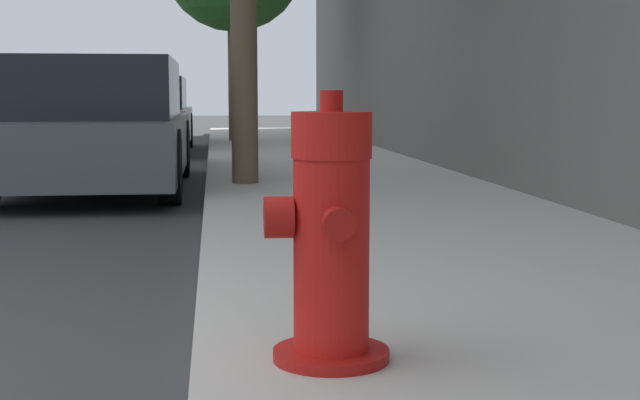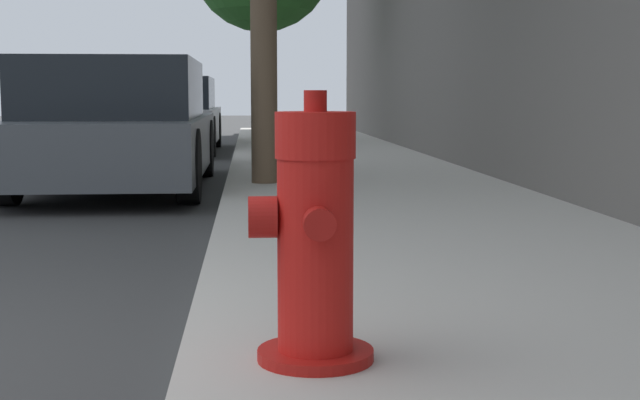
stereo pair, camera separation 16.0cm
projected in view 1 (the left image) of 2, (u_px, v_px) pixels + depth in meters
name	position (u px, v px, depth m)	size (l,w,h in m)	color
sidewalk_slab	(613.00, 376.00, 2.86)	(2.69, 40.00, 0.14)	#B7B2A8
fire_hydrant	(330.00, 241.00, 2.75)	(0.39, 0.38, 0.84)	#A91511
parked_car_near	(96.00, 127.00, 9.03)	(1.80, 4.39, 1.32)	#4C5156
parked_car_mid	(136.00, 116.00, 14.98)	(1.82, 4.27, 1.26)	#B7B7BC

